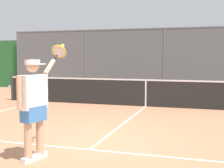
% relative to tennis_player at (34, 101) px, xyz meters
% --- Properties ---
extents(ground_plane, '(60.00, 60.00, 0.00)m').
position_rel_tennis_player_xyz_m(ground_plane, '(-0.68, -1.48, -1.01)').
color(ground_plane, '#B27551').
extents(court_line_markings, '(8.59, 9.94, 0.01)m').
position_rel_tennis_player_xyz_m(court_line_markings, '(-0.68, -0.48, -1.01)').
color(court_line_markings, white).
rests_on(court_line_markings, ground).
extents(fence_backdrop, '(19.24, 1.37, 3.14)m').
position_rel_tennis_player_xyz_m(fence_backdrop, '(-0.68, -11.26, 0.32)').
color(fence_backdrop, '#565B60').
rests_on(fence_backdrop, ground).
extents(tennis_net, '(11.04, 0.09, 1.07)m').
position_rel_tennis_player_xyz_m(tennis_net, '(-0.68, -6.26, -0.52)').
color(tennis_net, '#2D2D2D').
rests_on(tennis_net, ground).
extents(tennis_player, '(0.36, 1.43, 2.00)m').
position_rel_tennis_player_xyz_m(tennis_player, '(0.00, 0.00, 0.00)').
color(tennis_player, silver).
rests_on(tennis_player, ground).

